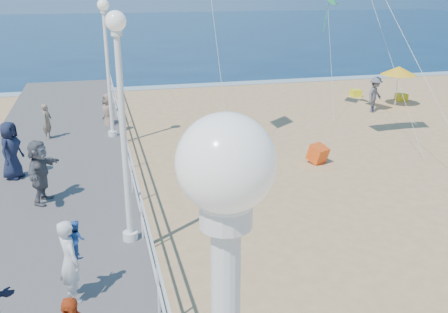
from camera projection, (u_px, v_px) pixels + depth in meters
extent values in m
plane|color=tan|center=(332.00, 228.00, 13.43)|extent=(160.00, 160.00, 0.00)
cube|color=#0C2748|center=(132.00, 29.00, 72.88)|extent=(160.00, 90.00, 0.05)
cube|color=silver|center=(189.00, 86.00, 32.17)|extent=(160.00, 1.20, 0.04)
cube|color=slate|center=(38.00, 258.00, 11.58)|extent=(5.00, 44.00, 0.40)
cube|color=white|center=(141.00, 198.00, 11.76)|extent=(0.05, 42.00, 0.06)
cube|color=white|center=(142.00, 217.00, 11.92)|extent=(0.05, 42.00, 0.04)
sphere|color=white|center=(226.00, 163.00, 2.13)|extent=(0.44, 0.44, 0.44)
cylinder|color=white|center=(130.00, 236.00, 11.99)|extent=(0.36, 0.36, 0.20)
cylinder|color=white|center=(124.00, 143.00, 11.23)|extent=(0.14, 0.14, 4.70)
sphere|color=white|center=(116.00, 21.00, 10.36)|extent=(0.44, 0.44, 0.44)
cylinder|color=white|center=(113.00, 133.00, 20.23)|extent=(0.36, 0.36, 0.20)
cylinder|color=white|center=(108.00, 76.00, 19.46)|extent=(0.14, 0.14, 4.70)
sphere|color=white|center=(103.00, 5.00, 18.59)|extent=(0.44, 0.44, 0.44)
imported|color=silver|center=(70.00, 261.00, 9.48)|extent=(0.62, 0.73, 1.69)
imported|color=#3672CD|center=(76.00, 239.00, 9.52)|extent=(0.41, 0.45, 0.75)
imported|color=#191F37|center=(11.00, 150.00, 15.56)|extent=(0.92, 1.07, 1.84)
imported|color=slate|center=(40.00, 172.00, 13.79)|extent=(1.01, 1.78, 1.83)
imported|color=#84725B|center=(47.00, 121.00, 19.68)|extent=(0.50, 0.60, 1.41)
imported|color=slate|center=(375.00, 95.00, 25.39)|extent=(1.35, 1.21, 1.81)
imported|color=#89715E|center=(109.00, 113.00, 21.77)|extent=(0.83, 1.01, 1.78)
cube|color=red|center=(318.00, 156.00, 18.22)|extent=(0.79, 0.87, 0.74)
cylinder|color=white|center=(397.00, 90.00, 26.65)|extent=(0.05, 0.05, 1.80)
cone|color=yellow|center=(399.00, 71.00, 26.32)|extent=(1.90, 1.90, 0.45)
cube|color=yellow|center=(356.00, 93.00, 29.19)|extent=(0.55, 0.55, 0.40)
cube|color=yellow|center=(401.00, 97.00, 28.11)|extent=(0.55, 0.55, 0.40)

